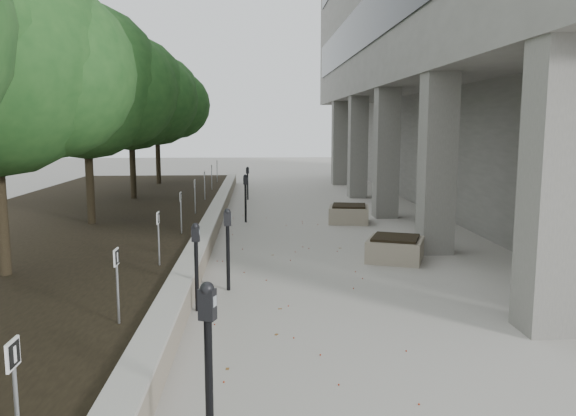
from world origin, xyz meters
name	(u,v)px	position (x,y,z in m)	size (l,w,h in m)	color
ground	(309,366)	(0.00, 0.00, 0.00)	(90.00, 90.00, 0.00)	#A5A198
retaining_wall	(213,221)	(-1.82, 9.00, 0.25)	(0.39, 26.00, 0.50)	gray
planting_bed	(77,224)	(-5.50, 9.00, 0.20)	(7.00, 26.00, 0.40)	black
crabapple_tree_3	(86,115)	(-4.80, 8.00, 3.12)	(4.60, 4.00, 5.44)	#1D491C
crabapple_tree_4	(131,117)	(-4.80, 13.00, 3.12)	(4.60, 4.00, 5.44)	#1D491C
crabapple_tree_5	(157,119)	(-4.80, 18.00, 3.12)	(4.60, 4.00, 5.44)	#1D491C
parking_sign_1	(16,404)	(-2.35, -2.50, 0.88)	(0.04, 0.22, 0.96)	black
parking_sign_2	(117,286)	(-2.35, 0.50, 0.88)	(0.04, 0.22, 0.96)	black
parking_sign_3	(159,239)	(-2.35, 3.50, 0.88)	(0.04, 0.22, 0.96)	black
parking_sign_4	(181,213)	(-2.35, 6.50, 0.88)	(0.04, 0.22, 0.96)	black
parking_sign_5	(195,197)	(-2.35, 9.50, 0.88)	(0.04, 0.22, 0.96)	black
parking_sign_6	(205,185)	(-2.35, 12.50, 0.88)	(0.04, 0.22, 0.96)	black
parking_sign_7	(212,177)	(-2.35, 15.50, 0.88)	(0.04, 0.22, 0.96)	black
parking_sign_8	(217,171)	(-2.35, 18.50, 0.88)	(0.04, 0.22, 0.96)	black
parking_meter_1	(209,372)	(-1.03, -1.85, 0.79)	(0.16, 0.11, 1.58)	black
parking_meter_2	(196,267)	(-1.55, 2.13, 0.69)	(0.14, 0.10, 1.39)	black
parking_meter_3	(228,250)	(-1.12, 3.24, 0.72)	(0.14, 0.10, 1.45)	black
parking_meter_4	(246,198)	(-0.95, 10.26, 0.72)	(0.14, 0.10, 1.43)	black
parking_meter_5	(248,183)	(-0.97, 15.47, 0.64)	(0.13, 0.09, 1.28)	black
planter_front	(395,248)	(2.32, 5.26, 0.26)	(1.12, 1.12, 0.52)	gray
planter_back	(349,214)	(2.11, 10.06, 0.27)	(1.14, 1.14, 0.53)	gray
berry_scatter	(282,264)	(-0.10, 5.00, 0.01)	(3.30, 14.10, 0.02)	maroon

